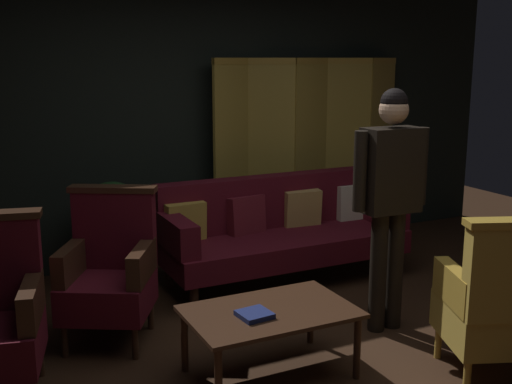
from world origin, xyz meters
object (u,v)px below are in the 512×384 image
(book_navy_cloth, at_px, (255,314))
(standing_figure, at_px, (390,188))
(coffee_table, at_px, (270,317))
(potted_plant, at_px, (113,227))
(armchair_wing_left, at_px, (110,270))
(armchair_gilt_accent, at_px, (499,303))
(folding_screen, at_px, (310,150))
(velvet_couch, at_px, (280,227))

(book_navy_cloth, bearing_deg, standing_figure, 13.97)
(coffee_table, relative_size, potted_plant, 1.11)
(standing_figure, xyz_separation_m, potted_plant, (-1.53, 1.69, -0.51))
(armchair_wing_left, distance_m, potted_plant, 1.04)
(armchair_gilt_accent, relative_size, standing_figure, 0.61)
(armchair_gilt_accent, bearing_deg, standing_figure, 98.41)
(folding_screen, bearing_deg, potted_plant, -171.33)
(armchair_gilt_accent, bearing_deg, book_navy_cloth, 155.60)
(velvet_couch, relative_size, armchair_wing_left, 2.04)
(coffee_table, bearing_deg, armchair_gilt_accent, -28.76)
(armchair_wing_left, distance_m, standing_figure, 1.99)
(armchair_wing_left, bearing_deg, velvet_couch, 19.49)
(coffee_table, relative_size, armchair_wing_left, 0.96)
(velvet_couch, relative_size, book_navy_cloth, 11.69)
(armchair_gilt_accent, relative_size, potted_plant, 1.16)
(armchair_gilt_accent, relative_size, armchair_wing_left, 1.00)
(folding_screen, xyz_separation_m, book_navy_cloth, (-1.74, -2.31, -0.55))
(folding_screen, xyz_separation_m, standing_figure, (-0.57, -2.01, 0.04))
(velvet_couch, height_order, standing_figure, standing_figure)
(folding_screen, distance_m, coffee_table, 2.84)
(armchair_wing_left, bearing_deg, armchair_gilt_accent, -39.38)
(potted_plant, bearing_deg, folding_screen, 8.67)
(coffee_table, xyz_separation_m, armchair_gilt_accent, (1.18, -0.65, 0.12))
(book_navy_cloth, bearing_deg, potted_plant, 100.06)
(coffee_table, xyz_separation_m, potted_plant, (-0.48, 1.93, 0.14))
(velvet_couch, xyz_separation_m, coffee_table, (-0.87, -1.50, -0.08))
(standing_figure, bearing_deg, armchair_wing_left, 158.89)
(book_navy_cloth, bearing_deg, armchair_wing_left, 121.97)
(book_navy_cloth, bearing_deg, armchair_gilt_accent, -24.40)
(coffee_table, relative_size, armchair_gilt_accent, 0.96)
(coffee_table, height_order, standing_figure, standing_figure)
(coffee_table, relative_size, book_navy_cloth, 5.51)
(folding_screen, height_order, book_navy_cloth, folding_screen)
(book_navy_cloth, bearing_deg, folding_screen, 52.92)
(standing_figure, xyz_separation_m, book_navy_cloth, (-1.17, -0.29, -0.59))
(potted_plant, bearing_deg, armchair_gilt_accent, -57.26)
(coffee_table, height_order, armchair_gilt_accent, armchair_gilt_accent)
(folding_screen, distance_m, standing_figure, 2.09)
(folding_screen, relative_size, armchair_wing_left, 2.07)
(folding_screen, distance_m, velvet_couch, 1.18)
(coffee_table, relative_size, standing_figure, 0.59)
(folding_screen, relative_size, potted_plant, 2.39)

